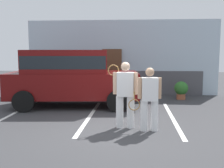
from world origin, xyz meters
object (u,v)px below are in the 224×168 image
object	(u,v)px
parked_suv	(71,75)
tennis_player_man	(125,94)
tennis_player_woman	(149,99)
potted_plant_by_porch	(181,89)

from	to	relation	value
parked_suv	tennis_player_man	size ratio (longest dim) A/B	2.75
tennis_player_man	tennis_player_woman	distance (m)	0.66
parked_suv	potted_plant_by_porch	world-z (taller)	parked_suv
tennis_player_woman	potted_plant_by_porch	xyz separation A→B (m)	(1.57, 4.67, -0.41)
parked_suv	tennis_player_woman	world-z (taller)	parked_suv
potted_plant_by_porch	parked_suv	bearing A→B (deg)	-157.02
parked_suv	tennis_player_man	xyz separation A→B (m)	(2.06, -2.64, -0.24)
parked_suv	potted_plant_by_porch	xyz separation A→B (m)	(4.25, 1.80, -0.73)
tennis_player_man	potted_plant_by_porch	world-z (taller)	tennis_player_man
parked_suv	tennis_player_man	bearing A→B (deg)	-57.53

